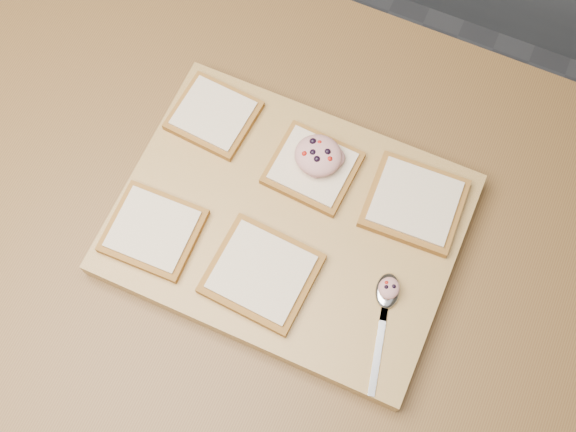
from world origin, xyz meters
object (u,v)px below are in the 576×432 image
(cutting_board, at_px, (288,225))
(bread_far_center, at_px, (313,168))
(spoon, at_px, (386,299))
(tuna_salad_dollop, at_px, (318,155))

(cutting_board, distance_m, bread_far_center, 0.09)
(cutting_board, xyz_separation_m, spoon, (0.16, -0.05, 0.02))
(bread_far_center, relative_size, tuna_salad_dollop, 1.82)
(cutting_board, relative_size, spoon, 2.81)
(cutting_board, xyz_separation_m, tuna_salad_dollop, (0.00, 0.09, 0.05))
(cutting_board, bearing_deg, spoon, -17.21)
(bread_far_center, xyz_separation_m, spoon, (0.16, -0.13, -0.00))
(spoon, bearing_deg, bread_far_center, 140.48)
(tuna_salad_dollop, bearing_deg, cutting_board, -92.67)
(tuna_salad_dollop, xyz_separation_m, spoon, (0.16, -0.14, -0.03))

